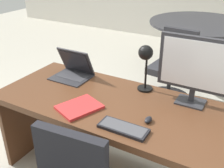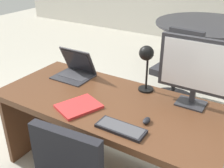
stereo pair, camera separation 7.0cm
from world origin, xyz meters
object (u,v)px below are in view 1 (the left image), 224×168
monitor (196,66)px  meeting_chair_near (172,72)px  mouse (148,120)px  book (79,107)px  desk_lamp (146,59)px  desk (112,119)px  keyboard (123,128)px  meeting_table (199,35)px  laptop (74,68)px

monitor → meeting_chair_near: 1.53m
mouse → book: size_ratio=0.22×
desk_lamp → book: (-0.29, -0.46, -0.26)m
desk → book: book is taller
keyboard → mouse: size_ratio=4.19×
meeting_chair_near → monitor: bearing=-67.9°
desk → mouse: bearing=-23.7°
monitor → mouse: bearing=-114.7°
desk_lamp → desk: bearing=-124.5°
monitor → mouse: 0.49m
meeting_chair_near → mouse: bearing=-78.2°
keyboard → meeting_table: meeting_table is taller
book → meeting_chair_near: meeting_chair_near is taller
book → desk: bearing=61.1°
monitor → desk_lamp: 0.37m
laptop → keyboard: (0.73, -0.49, -0.06)m
monitor → laptop: size_ratio=1.63×
desk_lamp → keyboard: bearing=-80.0°
laptop → desk: bearing=-20.7°
laptop → meeting_table: 2.30m
desk_lamp → book: 0.60m
mouse → meeting_table: size_ratio=0.05×
book → laptop: bearing=130.1°
book → meeting_table: meeting_table is taller
book → meeting_table: bearing=85.0°
desk → meeting_chair_near: meeting_chair_near is taller
book → meeting_chair_near: size_ratio=0.39×
keyboard → meeting_table: (-0.15, 2.70, -0.13)m
laptop → desk_lamp: 0.67m
desk_lamp → meeting_table: size_ratio=0.26×
mouse → book: 0.49m
monitor → book: (-0.65, -0.46, -0.27)m
mouse → desk_lamp: size_ratio=0.20×
meeting_chair_near → keyboard: bearing=-82.3°
desk → desk_lamp: (0.16, 0.23, 0.45)m
monitor → book: 0.84m
laptop → book: bearing=-49.9°
laptop → keyboard: laptop is taller
mouse → monitor: bearing=65.3°
laptop → meeting_chair_near: size_ratio=0.36×
laptop → keyboard: 0.88m
meeting_table → meeting_chair_near: (-0.10, -0.89, -0.26)m
mouse → meeting_chair_near: 1.74m
desk → book: size_ratio=4.96×
mouse → desk_lamp: (-0.20, 0.38, 0.25)m
keyboard → book: bearing=169.6°
desk → monitor: size_ratio=3.33×
book → meeting_chair_near: (0.13, 1.74, -0.38)m
keyboard → book: keyboard is taller
monitor → meeting_table: size_ratio=0.35×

